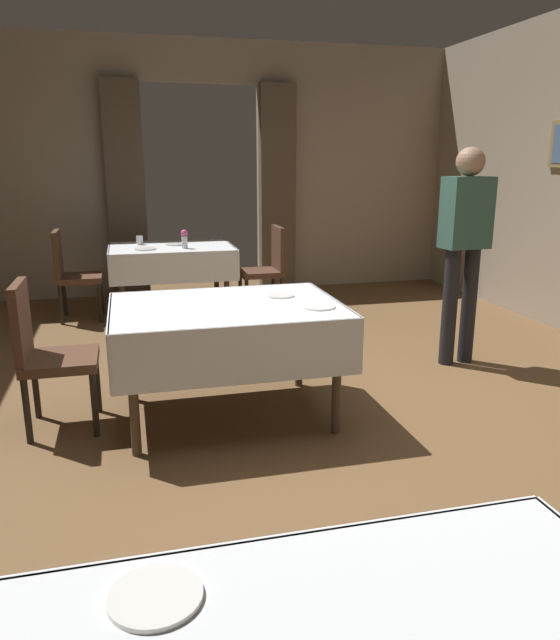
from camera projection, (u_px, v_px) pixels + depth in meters
The scene contains 15 objects.
ground at pixel (291, 423), 3.84m from camera, with size 10.08×10.08×0.00m, color brown.
wall_back at pixel (202, 169), 7.37m from camera, with size 6.40×0.27×3.00m.
dining_table_mid at pixel (226, 320), 3.79m from camera, with size 1.43×1.06×0.75m.
dining_table_far at pixel (171, 256), 6.34m from camera, with size 1.28×0.97×0.75m.
chair_mid_left at pixel (45, 349), 3.65m from camera, with size 0.44×0.44×0.93m.
chair_far_right at pixel (268, 265), 6.56m from camera, with size 0.45×0.44×0.93m.
chair_far_left at pixel (71, 271), 6.22m from camera, with size 0.44×0.44×0.93m.
plate_near_b at pixel (155, 596), 1.24m from camera, with size 0.20×0.20×0.01m, color white.
plate_mid_a at pixel (280, 295), 3.99m from camera, with size 0.19×0.19×0.01m, color white.
plate_mid_b at pixel (318, 306), 3.69m from camera, with size 0.21×0.21×0.01m, color white.
flower_vase_far at pixel (184, 238), 6.12m from camera, with size 0.07×0.07×0.19m.
plate_far_b at pixel (145, 249), 6.07m from camera, with size 0.22×0.22×0.01m, color white.
glass_far_c at pixel (140, 240), 6.40m from camera, with size 0.07×0.07×0.09m, color silver.
plate_far_d at pixel (175, 244), 6.40m from camera, with size 0.21×0.21×0.01m, color white.
person_waiter_by_doorway at pixel (465, 239), 4.74m from camera, with size 0.37×0.24×1.72m.
Camera 1 is at (-0.93, -3.42, 1.62)m, focal length 33.90 mm.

